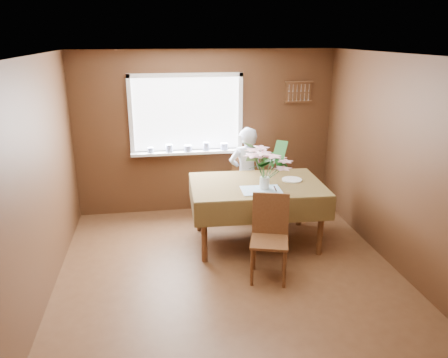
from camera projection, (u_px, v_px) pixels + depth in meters
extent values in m
plane|color=#4E2F1A|center=(232.00, 280.00, 5.05)|extent=(4.50, 4.50, 0.00)
plane|color=white|center=(233.00, 56.00, 4.26)|extent=(4.50, 4.50, 0.00)
plane|color=brown|center=(206.00, 133.00, 6.76)|extent=(4.00, 0.00, 4.00)
plane|color=brown|center=(302.00, 295.00, 2.55)|extent=(4.00, 0.00, 4.00)
plane|color=brown|center=(35.00, 187.00, 4.34)|extent=(0.00, 4.50, 4.50)
plane|color=brown|center=(405.00, 168.00, 4.96)|extent=(0.00, 4.50, 4.50)
cube|color=white|center=(186.00, 114.00, 6.61)|extent=(1.60, 0.01, 1.10)
cube|color=white|center=(185.00, 75.00, 6.41)|extent=(1.72, 0.06, 0.06)
cube|color=white|center=(187.00, 152.00, 6.77)|extent=(1.72, 0.06, 0.06)
cube|color=white|center=(131.00, 116.00, 6.46)|extent=(0.06, 0.06, 1.22)
cube|color=white|center=(240.00, 113.00, 6.72)|extent=(0.06, 0.06, 1.22)
cube|color=white|center=(188.00, 152.00, 6.71)|extent=(1.72, 0.20, 0.04)
cylinder|color=white|center=(151.00, 150.00, 6.58)|extent=(0.09, 0.09, 0.08)
cylinder|color=white|center=(169.00, 148.00, 6.62)|extent=(0.11, 0.11, 0.12)
cylinder|color=white|center=(188.00, 148.00, 6.67)|extent=(0.12, 0.12, 0.09)
cylinder|color=white|center=(206.00, 146.00, 6.70)|extent=(0.10, 0.10, 0.13)
cylinder|color=white|center=(224.00, 146.00, 6.75)|extent=(0.11, 0.11, 0.10)
cube|color=brown|center=(298.00, 92.00, 6.77)|extent=(0.40, 0.03, 0.30)
cube|color=brown|center=(299.00, 82.00, 6.71)|extent=(0.44, 0.04, 0.03)
cube|color=brown|center=(298.00, 102.00, 6.81)|extent=(0.44, 0.04, 0.03)
cylinder|color=brown|center=(204.00, 232.00, 5.35)|extent=(0.08, 0.08, 0.79)
cylinder|color=brown|center=(321.00, 226.00, 5.52)|extent=(0.08, 0.08, 0.79)
cylinder|color=brown|center=(199.00, 205.00, 6.22)|extent=(0.08, 0.08, 0.79)
cylinder|color=brown|center=(300.00, 200.00, 6.39)|extent=(0.08, 0.08, 0.79)
cube|color=brown|center=(257.00, 186.00, 5.74)|extent=(1.69, 1.16, 0.04)
cube|color=#443418|center=(257.00, 184.00, 5.73)|extent=(1.76, 1.23, 0.01)
cube|color=#443418|center=(266.00, 212.00, 5.23)|extent=(1.72, 0.08, 0.31)
cube|color=#443418|center=(249.00, 181.00, 6.33)|extent=(1.72, 0.08, 0.31)
cube|color=#443418|center=(192.00, 198.00, 5.68)|extent=(0.06, 1.17, 0.31)
cube|color=#443418|center=(319.00, 192.00, 5.88)|extent=(0.06, 1.17, 0.31)
cube|color=#4CB4D8|center=(261.00, 190.00, 5.47)|extent=(0.51, 0.38, 0.01)
cylinder|color=brown|center=(257.00, 196.00, 7.06)|extent=(0.04, 0.04, 0.44)
cylinder|color=brown|center=(235.00, 195.00, 7.09)|extent=(0.04, 0.04, 0.44)
cylinder|color=brown|center=(257.00, 204.00, 6.72)|extent=(0.04, 0.04, 0.44)
cylinder|color=brown|center=(234.00, 203.00, 6.75)|extent=(0.04, 0.04, 0.44)
cube|color=brown|center=(246.00, 185.00, 6.83)|extent=(0.50, 0.50, 0.03)
cube|color=brown|center=(246.00, 173.00, 6.57)|extent=(0.41, 0.13, 0.49)
cylinder|color=brown|center=(252.00, 267.00, 4.87)|extent=(0.04, 0.04, 0.45)
cylinder|color=brown|center=(284.00, 270.00, 4.83)|extent=(0.04, 0.04, 0.45)
cylinder|color=brown|center=(254.00, 252.00, 5.21)|extent=(0.04, 0.04, 0.45)
cylinder|color=brown|center=(284.00, 254.00, 5.16)|extent=(0.04, 0.04, 0.45)
cube|color=brown|center=(269.00, 242.00, 4.94)|extent=(0.52, 0.52, 0.03)
cube|color=brown|center=(271.00, 213.00, 5.04)|extent=(0.41, 0.15, 0.50)
imported|color=white|center=(246.00, 174.00, 6.52)|extent=(0.53, 0.36, 1.43)
cylinder|color=white|center=(264.00, 183.00, 5.50)|extent=(0.12, 0.12, 0.16)
cylinder|color=#33662D|center=(265.00, 174.00, 5.46)|extent=(0.07, 0.07, 0.11)
cylinder|color=white|center=(292.00, 180.00, 5.85)|extent=(0.36, 0.36, 0.01)
cube|color=silver|center=(275.00, 189.00, 5.50)|extent=(0.04, 0.21, 0.00)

